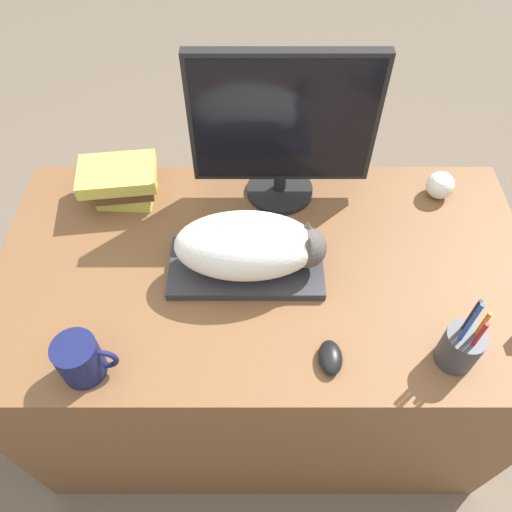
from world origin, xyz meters
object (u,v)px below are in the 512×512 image
at_px(baseball, 441,185).
at_px(book_stack, 122,181).
at_px(keyboard, 246,268).
at_px(coffee_mug, 81,359).
at_px(pen_cup, 461,347).
at_px(cat, 252,246).
at_px(computer_mouse, 331,357).
at_px(monitor, 283,127).

height_order(baseball, book_stack, book_stack).
bearing_deg(book_stack, keyboard, -36.92).
bearing_deg(coffee_mug, keyboard, 38.13).
height_order(coffee_mug, pen_cup, pen_cup).
distance_m(keyboard, cat, 0.09).
bearing_deg(cat, book_stack, 144.22).
relative_size(computer_mouse, coffee_mug, 0.64).
height_order(cat, book_stack, cat).
height_order(keyboard, book_stack, book_stack).
height_order(cat, baseball, cat).
relative_size(coffee_mug, baseball, 1.70).
height_order(monitor, baseball, monitor).
bearing_deg(coffee_mug, pen_cup, 1.97).
bearing_deg(keyboard, computer_mouse, -52.86).
bearing_deg(monitor, baseball, -1.18).
relative_size(pen_cup, book_stack, 1.05).
bearing_deg(keyboard, coffee_mug, -141.87).
bearing_deg(coffee_mug, computer_mouse, 2.45).
relative_size(computer_mouse, book_stack, 0.38).
xyz_separation_m(keyboard, computer_mouse, (0.19, -0.25, 0.00)).
distance_m(monitor, coffee_mug, 0.73).
xyz_separation_m(keyboard, monitor, (0.09, 0.28, 0.22)).
bearing_deg(monitor, pen_cup, -54.52).
bearing_deg(book_stack, computer_mouse, -43.60).
height_order(monitor, computer_mouse, monitor).
bearing_deg(cat, computer_mouse, -55.07).
xyz_separation_m(computer_mouse, book_stack, (-0.54, 0.51, 0.05)).
distance_m(cat, pen_cup, 0.52).
bearing_deg(book_stack, pen_cup, -31.89).
xyz_separation_m(pen_cup, baseball, (0.08, 0.52, -0.02)).
relative_size(keyboard, baseball, 4.98).
bearing_deg(cat, pen_cup, -28.51).
xyz_separation_m(cat, pen_cup, (0.45, -0.25, -0.04)).
distance_m(monitor, book_stack, 0.47).
bearing_deg(pen_cup, computer_mouse, -178.95).
bearing_deg(baseball, computer_mouse, -124.33).
xyz_separation_m(monitor, coffee_mug, (-0.44, -0.55, -0.18)).
height_order(cat, monitor, monitor).
xyz_separation_m(coffee_mug, book_stack, (0.00, 0.54, 0.01)).
xyz_separation_m(computer_mouse, coffee_mug, (-0.54, -0.02, 0.04)).
distance_m(keyboard, monitor, 0.37).
bearing_deg(cat, keyboard, 180.00).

